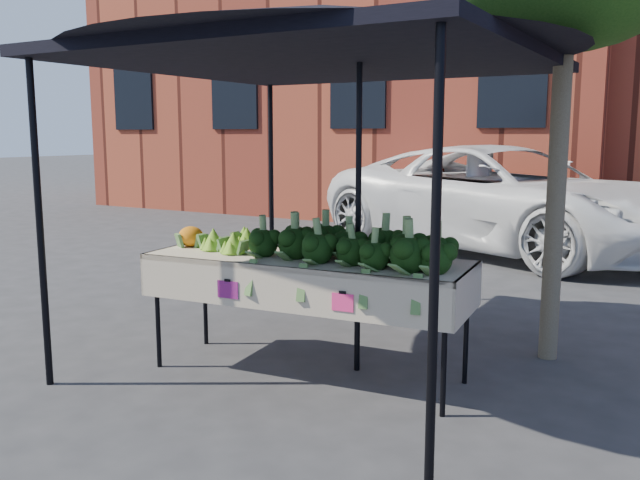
{
  "coord_description": "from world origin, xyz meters",
  "views": [
    {
      "loc": [
        2.53,
        -4.07,
        1.79
      ],
      "look_at": [
        0.04,
        0.29,
        1.0
      ],
      "focal_mm": 37.78,
      "sensor_mm": 36.0,
      "label": 1
    }
  ],
  "objects_px": {
    "table": "(307,317)",
    "street_tree": "(562,92)",
    "canopy": "(322,189)",
    "vehicle": "(509,57)"
  },
  "relations": [
    {
      "from": "vehicle",
      "to": "table",
      "type": "bearing_deg",
      "value": -156.66
    },
    {
      "from": "vehicle",
      "to": "street_tree",
      "type": "distance_m",
      "value": 5.26
    },
    {
      "from": "vehicle",
      "to": "street_tree",
      "type": "height_order",
      "value": "vehicle"
    },
    {
      "from": "table",
      "to": "canopy",
      "type": "bearing_deg",
      "value": 100.84
    },
    {
      "from": "canopy",
      "to": "vehicle",
      "type": "distance_m",
      "value": 6.07
    },
    {
      "from": "street_tree",
      "to": "table",
      "type": "bearing_deg",
      "value": -138.78
    },
    {
      "from": "table",
      "to": "canopy",
      "type": "relative_size",
      "value": 0.78
    },
    {
      "from": "canopy",
      "to": "street_tree",
      "type": "bearing_deg",
      "value": 31.28
    },
    {
      "from": "table",
      "to": "street_tree",
      "type": "bearing_deg",
      "value": 41.22
    },
    {
      "from": "canopy",
      "to": "vehicle",
      "type": "height_order",
      "value": "vehicle"
    }
  ]
}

